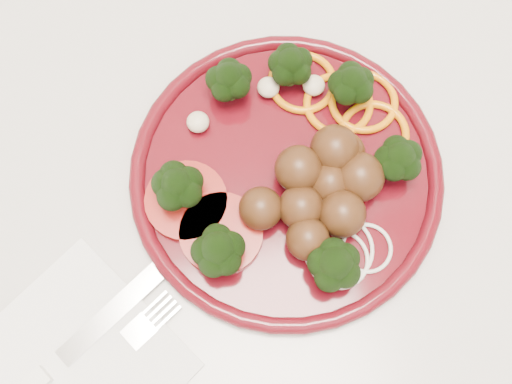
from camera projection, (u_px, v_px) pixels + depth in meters
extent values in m
cube|color=silver|center=(244.00, 289.00, 0.99)|extent=(2.40, 0.60, 0.87)
cube|color=beige|center=(235.00, 205.00, 0.57)|extent=(2.40, 0.60, 0.03)
cylinder|color=#46080F|center=(286.00, 177.00, 0.55)|extent=(0.27, 0.27, 0.01)
torus|color=#46080F|center=(286.00, 175.00, 0.55)|extent=(0.27, 0.27, 0.01)
sphere|color=#4C2A13|center=(301.00, 207.00, 0.52)|extent=(0.04, 0.04, 0.04)
sphere|color=#4C2A13|center=(342.00, 214.00, 0.52)|extent=(0.04, 0.04, 0.04)
sphere|color=#4C2A13|center=(261.00, 208.00, 0.52)|extent=(0.04, 0.04, 0.04)
sphere|color=#4C2A13|center=(334.00, 152.00, 0.53)|extent=(0.04, 0.04, 0.04)
sphere|color=#4C2A13|center=(298.00, 171.00, 0.53)|extent=(0.04, 0.04, 0.04)
sphere|color=#4C2A13|center=(330.00, 182.00, 0.52)|extent=(0.04, 0.04, 0.04)
sphere|color=#4C2A13|center=(308.00, 238.00, 0.51)|extent=(0.04, 0.04, 0.04)
sphere|color=#4C2A13|center=(359.00, 177.00, 0.52)|extent=(0.04, 0.04, 0.04)
sphere|color=#4C2A13|center=(343.00, 153.00, 0.53)|extent=(0.04, 0.04, 0.04)
torus|color=orange|center=(338.00, 104.00, 0.56)|extent=(0.06, 0.06, 0.01)
torus|color=orange|center=(374.00, 133.00, 0.55)|extent=(0.06, 0.06, 0.01)
torus|color=orange|center=(302.00, 82.00, 0.57)|extent=(0.06, 0.06, 0.01)
torus|color=orange|center=(363.00, 101.00, 0.56)|extent=(0.06, 0.06, 0.01)
cylinder|color=#720A07|center=(186.00, 201.00, 0.53)|extent=(0.07, 0.07, 0.01)
cylinder|color=#720A07|center=(221.00, 233.00, 0.53)|extent=(0.07, 0.07, 0.01)
torus|color=beige|center=(338.00, 259.00, 0.52)|extent=(0.05, 0.05, 0.00)
torus|color=beige|center=(367.00, 248.00, 0.52)|extent=(0.04, 0.04, 0.00)
torus|color=beige|center=(338.00, 249.00, 0.52)|extent=(0.06, 0.06, 0.00)
ellipsoid|color=#C6B793|center=(268.00, 88.00, 0.56)|extent=(0.02, 0.02, 0.01)
ellipsoid|color=#C6B793|center=(198.00, 122.00, 0.55)|extent=(0.02, 0.02, 0.01)
ellipsoid|color=#C6B793|center=(314.00, 86.00, 0.56)|extent=(0.02, 0.02, 0.01)
cube|color=white|center=(73.00, 367.00, 0.51)|extent=(0.20, 0.20, 0.00)
cube|color=silver|center=(113.00, 312.00, 0.52)|extent=(0.10, 0.06, 0.00)
cube|color=silver|center=(139.00, 331.00, 0.51)|extent=(0.03, 0.03, 0.00)
cube|color=silver|center=(168.00, 319.00, 0.52)|extent=(0.03, 0.02, 0.00)
cube|color=silver|center=(163.00, 314.00, 0.52)|extent=(0.03, 0.02, 0.00)
cube|color=silver|center=(159.00, 309.00, 0.52)|extent=(0.03, 0.02, 0.00)
cube|color=silver|center=(154.00, 304.00, 0.52)|extent=(0.03, 0.02, 0.00)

